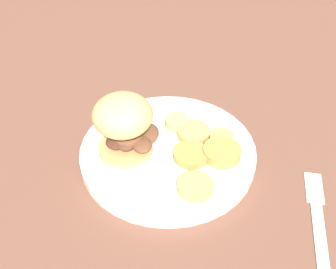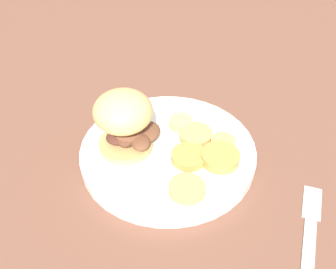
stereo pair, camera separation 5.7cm
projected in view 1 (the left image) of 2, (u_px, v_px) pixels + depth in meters
ground_plane at (168, 157)px, 0.60m from camera, size 4.00×4.00×0.00m
dinner_plate at (168, 151)px, 0.60m from camera, size 0.26×0.26×0.02m
sandwich at (125, 124)px, 0.55m from camera, size 0.08×0.11×0.09m
potato_round_0 at (191, 155)px, 0.57m from camera, size 0.05×0.05×0.01m
potato_round_1 at (177, 122)px, 0.62m from camera, size 0.04×0.04×0.01m
potato_round_2 at (196, 186)px, 0.52m from camera, size 0.05×0.05×0.01m
potato_round_3 at (221, 138)px, 0.60m from camera, size 0.04×0.04×0.01m
potato_round_4 at (194, 133)px, 0.61m from camera, size 0.05×0.05×0.01m
potato_round_5 at (222, 152)px, 0.57m from camera, size 0.06×0.06×0.01m
fork at (318, 216)px, 0.52m from camera, size 0.15×0.11×0.00m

